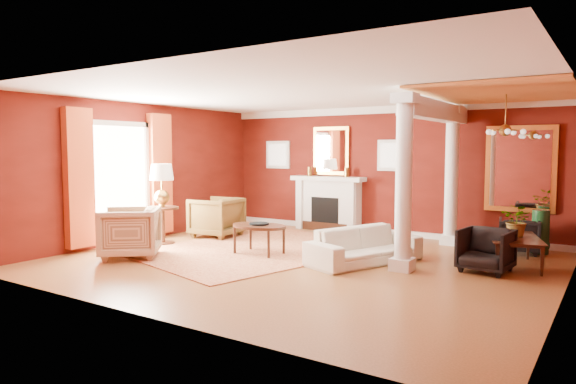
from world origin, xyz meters
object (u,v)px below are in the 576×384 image
Objects in this scene: sofa at (365,240)px; coffee_table at (259,227)px; dining_table at (516,243)px; armchair_stripe at (130,230)px; armchair_leopard at (216,215)px; side_table at (162,189)px.

coffee_table is at bearing 123.28° from sofa.
armchair_stripe is at bearing 100.31° from dining_table.
armchair_stripe reaches higher than dining_table.
armchair_stripe reaches higher than sofa.
armchair_leopard is 2.53m from armchair_stripe.
coffee_table is at bearing 5.92° from side_table.
side_table reaches higher than armchair_leopard.
dining_table is at bearing 89.78° from armchair_leopard.
dining_table is at bearing 20.44° from coffee_table.
sofa is 2.06× the size of armchair_stripe.
sofa is at bearing 75.55° from armchair_leopard.
sofa is 1.25× the size of side_table.
side_table is at bearing 120.40° from sofa.
armchair_stripe is (-3.69, -1.88, 0.10)m from sofa.
dining_table is (6.05, 0.51, -0.10)m from armchair_leopard.
sofa reaches higher than coffee_table.
coffee_table is at bearing 93.46° from dining_table.
sofa is 4.32m from side_table.
armchair_leopard is 1.45m from side_table.
dining_table is at bearing 77.04° from armchair_stripe.
sofa is 4.15m from armchair_stripe.
armchair_leopard reaches higher than coffee_table.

